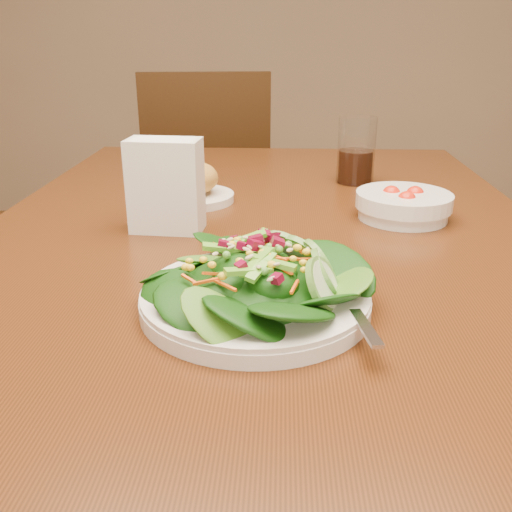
{
  "coord_description": "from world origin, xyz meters",
  "views": [
    {
      "loc": [
        0.03,
        -0.81,
        1.04
      ],
      "look_at": [
        -0.0,
        -0.21,
        0.81
      ],
      "focal_mm": 40.0,
      "sensor_mm": 36.0,
      "label": 1
    }
  ],
  "objects": [
    {
      "name": "dining_table",
      "position": [
        0.0,
        0.0,
        0.65
      ],
      "size": [
        0.9,
        1.4,
        0.75
      ],
      "color": "#4D240C",
      "rests_on": "ground_plane"
    },
    {
      "name": "chair_far",
      "position": [
        -0.23,
        1.12,
        0.49
      ],
      "size": [
        0.48,
        0.48,
        0.92
      ],
      "rotation": [
        0.0,
        0.0,
        3.26
      ],
      "color": "black",
      "rests_on": "ground_plane"
    },
    {
      "name": "salad_plate",
      "position": [
        0.01,
        -0.23,
        0.78
      ],
      "size": [
        0.26,
        0.26,
        0.07
      ],
      "rotation": [
        0.0,
        0.0,
        -0.27
      ],
      "color": "white",
      "rests_on": "dining_table"
    },
    {
      "name": "bread_plate",
      "position": [
        -0.13,
        0.19,
        0.78
      ],
      "size": [
        0.15,
        0.15,
        0.07
      ],
      "color": "white",
      "rests_on": "dining_table"
    },
    {
      "name": "tomato_bowl",
      "position": [
        0.23,
        0.11,
        0.77
      ],
      "size": [
        0.16,
        0.16,
        0.05
      ],
      "color": "white",
      "rests_on": "dining_table"
    },
    {
      "name": "drinking_glass",
      "position": [
        0.18,
        0.34,
        0.81
      ],
      "size": [
        0.08,
        0.08,
        0.13
      ],
      "color": "silver",
      "rests_on": "dining_table"
    },
    {
      "name": "napkin_holder",
      "position": [
        -0.15,
        0.03,
        0.82
      ],
      "size": [
        0.11,
        0.07,
        0.14
      ],
      "rotation": [
        0.0,
        0.0,
        -0.08
      ],
      "color": "white",
      "rests_on": "dining_table"
    }
  ]
}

